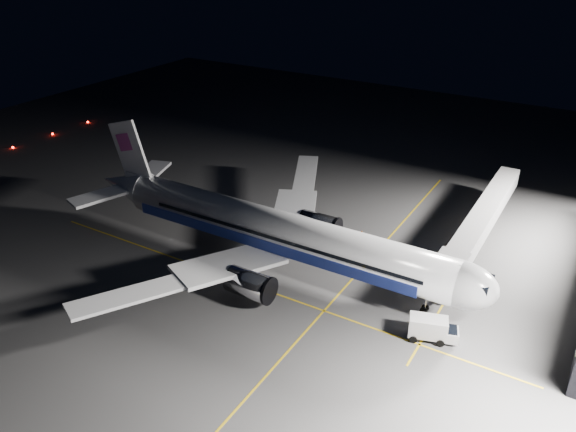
# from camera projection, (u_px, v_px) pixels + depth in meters

# --- Properties ---
(ground) EXTENTS (200.00, 200.00, 0.00)m
(ground) POSITION_uv_depth(u_px,v_px,m) (280.00, 265.00, 77.09)
(ground) COLOR #4C4C4F
(ground) RESTS_ON ground
(guide_line_main) EXTENTS (0.25, 80.00, 0.01)m
(guide_line_main) POSITION_uv_depth(u_px,v_px,m) (346.00, 287.00, 72.52)
(guide_line_main) COLOR gold
(guide_line_main) RESTS_ON ground
(guide_line_cross) EXTENTS (70.00, 0.25, 0.01)m
(guide_line_cross) POSITION_uv_depth(u_px,v_px,m) (256.00, 287.00, 72.52)
(guide_line_cross) COLOR gold
(guide_line_cross) RESTS_ON ground
(guide_line_side) EXTENTS (0.25, 40.00, 0.01)m
(guide_line_side) POSITION_uv_depth(u_px,v_px,m) (460.00, 276.00, 74.66)
(guide_line_side) COLOR gold
(guide_line_side) RESTS_ON ground
(airliner) EXTENTS (61.48, 54.22, 16.64)m
(airliner) POSITION_uv_depth(u_px,v_px,m) (273.00, 230.00, 75.21)
(airliner) COLOR silver
(airliner) RESTS_ON ground
(jet_bridge) EXTENTS (3.60, 34.40, 6.30)m
(jet_bridge) POSITION_uv_depth(u_px,v_px,m) (480.00, 222.00, 78.69)
(jet_bridge) COLOR #B2B2B7
(jet_bridge) RESTS_ON ground
(service_truck) EXTENTS (5.83, 3.75, 2.79)m
(service_truck) POSITION_uv_depth(u_px,v_px,m) (433.00, 328.00, 62.66)
(service_truck) COLOR silver
(service_truck) RESTS_ON ground
(baggage_tug) EXTENTS (2.37, 2.02, 1.54)m
(baggage_tug) POSITION_uv_depth(u_px,v_px,m) (271.00, 225.00, 85.84)
(baggage_tug) COLOR black
(baggage_tug) RESTS_ON ground
(safety_cone_a) EXTENTS (0.41, 0.41, 0.61)m
(safety_cone_a) POSITION_uv_depth(u_px,v_px,m) (349.00, 245.00, 81.50)
(safety_cone_a) COLOR orange
(safety_cone_a) RESTS_ON ground
(safety_cone_b) EXTENTS (0.42, 0.42, 0.63)m
(safety_cone_b) POSITION_uv_depth(u_px,v_px,m) (362.00, 232.00, 84.78)
(safety_cone_b) COLOR orange
(safety_cone_b) RESTS_ON ground
(safety_cone_c) EXTENTS (0.41, 0.41, 0.61)m
(safety_cone_c) POSITION_uv_depth(u_px,v_px,m) (310.00, 238.00, 83.17)
(safety_cone_c) COLOR orange
(safety_cone_c) RESTS_ON ground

